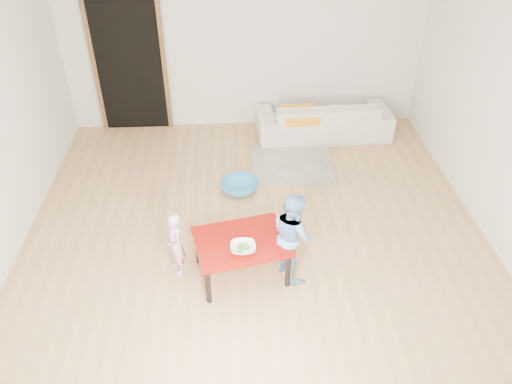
{
  "coord_description": "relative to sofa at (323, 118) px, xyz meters",
  "views": [
    {
      "loc": [
        -0.24,
        -4.24,
        3.58
      ],
      "look_at": [
        0.0,
        -0.2,
        0.65
      ],
      "focal_mm": 35.0,
      "sensor_mm": 36.0,
      "label": 1
    }
  ],
  "objects": [
    {
      "name": "floor",
      "position": [
        -1.09,
        -2.05,
        -0.27
      ],
      "size": [
        5.0,
        5.0,
        0.01
      ],
      "primitive_type": "cube",
      "color": "#AE824A",
      "rests_on": "ground"
    },
    {
      "name": "back_wall",
      "position": [
        -1.09,
        0.45,
        1.03
      ],
      "size": [
        5.0,
        0.02,
        2.6
      ],
      "primitive_type": "cube",
      "color": "silver",
      "rests_on": "floor"
    },
    {
      "name": "right_wall",
      "position": [
        1.41,
        -2.05,
        1.03
      ],
      "size": [
        0.02,
        5.0,
        2.6
      ],
      "primitive_type": "cube",
      "color": "silver",
      "rests_on": "floor"
    },
    {
      "name": "doorway",
      "position": [
        -2.69,
        0.43,
        0.75
      ],
      "size": [
        1.02,
        0.08,
        2.11
      ],
      "primitive_type": null,
      "color": "brown",
      "rests_on": "back_wall"
    },
    {
      "name": "sofa",
      "position": [
        0.0,
        0.0,
        0.0
      ],
      "size": [
        1.91,
        0.82,
        0.55
      ],
      "primitive_type": "imported",
      "rotation": [
        0.0,
        0.0,
        3.19
      ],
      "color": "beige",
      "rests_on": "floor"
    },
    {
      "name": "cushion",
      "position": [
        -0.37,
        -0.17,
        0.15
      ],
      "size": [
        0.51,
        0.46,
        0.13
      ],
      "primitive_type": "cube",
      "rotation": [
        0.0,
        0.0,
        0.05
      ],
      "color": "orange",
      "rests_on": "sofa"
    },
    {
      "name": "red_table",
      "position": [
        -1.26,
        -2.73,
        -0.06
      ],
      "size": [
        0.99,
        0.82,
        0.43
      ],
      "primitive_type": null,
      "rotation": [
        0.0,
        0.0,
        0.21
      ],
      "color": "maroon",
      "rests_on": "floor"
    },
    {
      "name": "bowl",
      "position": [
        -1.25,
        -2.87,
        0.19
      ],
      "size": [
        0.24,
        0.24,
        0.06
      ],
      "primitive_type": "imported",
      "color": "white",
      "rests_on": "red_table"
    },
    {
      "name": "broccoli",
      "position": [
        -1.25,
        -2.87,
        0.19
      ],
      "size": [
        0.12,
        0.12,
        0.06
      ],
      "primitive_type": null,
      "color": "#2D5919",
      "rests_on": "red_table"
    },
    {
      "name": "child_pink",
      "position": [
        -1.9,
        -2.65,
        0.07
      ],
      "size": [
        0.26,
        0.3,
        0.69
      ],
      "primitive_type": "imported",
      "rotation": [
        0.0,
        0.0,
        -1.11
      ],
      "color": "#D66297",
      "rests_on": "floor"
    },
    {
      "name": "child_blue",
      "position": [
        -0.77,
        -2.72,
        0.2
      ],
      "size": [
        0.49,
        0.55,
        0.94
      ],
      "primitive_type": "imported",
      "rotation": [
        0.0,
        0.0,
        1.92
      ],
      "color": "#568DC7",
      "rests_on": "floor"
    },
    {
      "name": "basin",
      "position": [
        -1.24,
        -1.32,
        -0.2
      ],
      "size": [
        0.46,
        0.46,
        0.14
      ],
      "primitive_type": "imported",
      "color": "#328DBD",
      "rests_on": "floor"
    },
    {
      "name": "blanket",
      "position": [
        -0.54,
        -0.8,
        -0.25
      ],
      "size": [
        1.09,
        0.93,
        0.05
      ],
      "primitive_type": null,
      "rotation": [
        0.0,
        0.0,
        -0.05
      ],
      "color": "#9F9B8C",
      "rests_on": "floor"
    }
  ]
}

